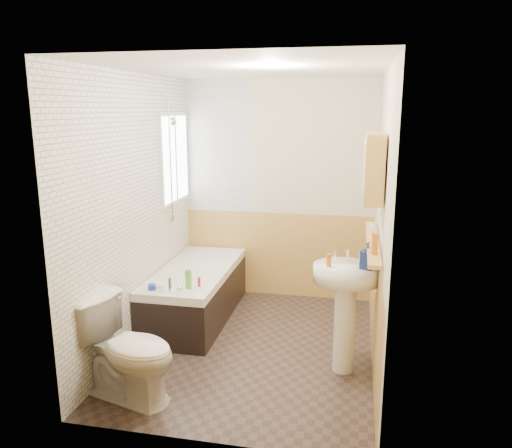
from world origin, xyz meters
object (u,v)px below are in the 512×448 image
object	(u,v)px
bathtub	(196,292)
sink	(346,296)
medicine_cabinet	(374,168)
pine_shelf	(373,242)
toilet	(128,350)

from	to	relation	value
bathtub	sink	size ratio (longest dim) A/B	1.55
bathtub	medicine_cabinet	size ratio (longest dim) A/B	2.80
bathtub	pine_shelf	distance (m)	2.04
bathtub	medicine_cabinet	world-z (taller)	medicine_cabinet
toilet	pine_shelf	size ratio (longest dim) A/B	0.57
toilet	sink	xyz separation A→B (m)	(1.60, 0.74, 0.28)
bathtub	pine_shelf	world-z (taller)	pine_shelf
bathtub	toilet	xyz separation A→B (m)	(-0.03, -1.55, 0.11)
medicine_cabinet	bathtub	bearing A→B (deg)	156.51
medicine_cabinet	sink	bearing A→B (deg)	-164.88
toilet	pine_shelf	distance (m)	2.14
sink	toilet	bearing A→B (deg)	-161.12
sink	medicine_cabinet	size ratio (longest dim) A/B	1.80
sink	medicine_cabinet	bearing A→B (deg)	9.09
bathtub	toilet	distance (m)	1.55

